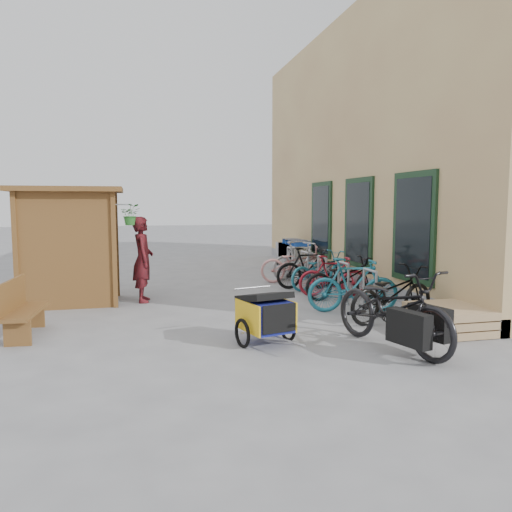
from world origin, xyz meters
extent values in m
plane|color=gray|center=(0.00, 0.00, 0.00)|extent=(80.00, 80.00, 0.00)
cube|color=#D1B678|center=(6.50, 4.50, 3.50)|extent=(6.00, 13.00, 7.00)
cube|color=gray|center=(3.58, 4.50, 0.15)|extent=(0.18, 13.00, 0.30)
cube|color=black|center=(3.47, 0.50, 1.60)|extent=(0.06, 1.50, 2.20)
cube|color=black|center=(3.44, 0.50, 1.60)|extent=(0.02, 1.25, 1.95)
cube|color=black|center=(3.47, 3.00, 1.60)|extent=(0.06, 1.50, 2.20)
cube|color=black|center=(3.44, 3.00, 1.60)|extent=(0.02, 1.25, 1.95)
cube|color=black|center=(3.47, 5.50, 1.60)|extent=(0.06, 1.50, 2.20)
cube|color=black|center=(3.44, 5.50, 1.60)|extent=(0.02, 1.25, 1.95)
cube|color=brown|center=(-4.10, 1.85, 1.15)|extent=(0.09, 0.09, 2.30)
cube|color=brown|center=(-2.30, 1.85, 1.15)|extent=(0.09, 0.09, 2.30)
cube|color=brown|center=(-4.10, 3.15, 1.15)|extent=(0.09, 0.09, 2.30)
cube|color=brown|center=(-2.30, 3.15, 1.15)|extent=(0.09, 0.09, 2.30)
cube|color=brown|center=(-4.07, 2.50, 1.15)|extent=(0.05, 1.30, 2.30)
cube|color=brown|center=(-3.20, 1.88, 1.15)|extent=(1.80, 0.05, 2.30)
cube|color=brown|center=(-3.20, 3.12, 1.15)|extent=(1.80, 0.05, 2.30)
cube|color=brown|center=(-3.20, 2.50, 2.35)|extent=(2.15, 1.65, 0.10)
cube|color=brown|center=(-3.40, 2.50, 0.90)|extent=(1.30, 1.15, 0.04)
cube|color=brown|center=(-3.40, 2.50, 1.50)|extent=(1.30, 1.15, 0.04)
cylinder|color=#A5A8AD|center=(-2.12, 1.85, 2.05)|extent=(0.36, 0.02, 0.02)
imported|color=#276B25|center=(-1.97, 1.85, 1.85)|extent=(0.38, 0.33, 0.42)
cylinder|color=#A5A8AD|center=(2.30, -0.25, 0.42)|extent=(0.05, 0.05, 0.84)
cylinder|color=#A5A8AD|center=(2.30, 0.25, 0.42)|extent=(0.05, 0.05, 0.84)
cylinder|color=#A5A8AD|center=(2.30, 0.00, 0.84)|extent=(0.05, 0.50, 0.05)
cylinder|color=#A5A8AD|center=(2.30, 0.95, 0.42)|extent=(0.05, 0.05, 0.84)
cylinder|color=#A5A8AD|center=(2.30, 1.45, 0.42)|extent=(0.05, 0.05, 0.84)
cylinder|color=#A5A8AD|center=(2.30, 1.20, 0.84)|extent=(0.05, 0.50, 0.05)
cylinder|color=#A5A8AD|center=(2.30, 2.15, 0.42)|extent=(0.05, 0.05, 0.84)
cylinder|color=#A5A8AD|center=(2.30, 2.65, 0.42)|extent=(0.05, 0.05, 0.84)
cylinder|color=#A5A8AD|center=(2.30, 2.40, 0.84)|extent=(0.05, 0.50, 0.05)
cylinder|color=#A5A8AD|center=(2.30, 3.35, 0.42)|extent=(0.05, 0.05, 0.84)
cylinder|color=#A5A8AD|center=(2.30, 3.85, 0.42)|extent=(0.05, 0.05, 0.84)
cylinder|color=#A5A8AD|center=(2.30, 3.60, 0.84)|extent=(0.05, 0.50, 0.05)
cylinder|color=#A5A8AD|center=(2.30, 4.55, 0.42)|extent=(0.05, 0.05, 0.84)
cylinder|color=#A5A8AD|center=(2.30, 5.05, 0.42)|extent=(0.05, 0.05, 0.84)
cylinder|color=#A5A8AD|center=(2.30, 4.80, 0.84)|extent=(0.05, 0.50, 0.05)
cube|color=tan|center=(3.00, -1.40, 0.07)|extent=(1.00, 1.20, 0.12)
cube|color=tan|center=(3.00, -1.40, 0.21)|extent=(1.00, 1.20, 0.12)
cube|color=tan|center=(3.00, -1.40, 0.35)|extent=(1.00, 1.20, 0.12)
cube|color=brown|center=(-3.60, -0.07, 0.40)|extent=(0.53, 1.44, 0.06)
cube|color=brown|center=(-3.79, -0.07, 0.66)|extent=(0.15, 1.41, 0.47)
cube|color=brown|center=(-3.60, -0.63, 0.19)|extent=(0.38, 0.08, 0.38)
cube|color=brown|center=(-3.60, 0.50, 0.19)|extent=(0.38, 0.08, 0.38)
cube|color=silver|center=(3.00, 6.17, 0.55)|extent=(0.50, 0.78, 0.47)
cube|color=blue|center=(3.00, 5.78, 0.87)|extent=(0.50, 0.04, 0.16)
cylinder|color=silver|center=(3.00, 5.75, 0.93)|extent=(0.53, 0.03, 0.03)
cylinder|color=black|center=(2.80, 5.85, 0.05)|extent=(0.04, 0.11, 0.11)
cube|color=silver|center=(3.00, 6.49, 0.55)|extent=(0.50, 0.78, 0.47)
cube|color=blue|center=(3.00, 6.10, 0.87)|extent=(0.50, 0.04, 0.16)
cylinder|color=silver|center=(3.00, 6.07, 0.93)|extent=(0.53, 0.03, 0.03)
cylinder|color=black|center=(2.80, 6.17, 0.05)|extent=(0.04, 0.11, 0.11)
cube|color=silver|center=(3.00, 6.81, 0.55)|extent=(0.50, 0.78, 0.47)
cube|color=blue|center=(3.00, 6.42, 0.87)|extent=(0.50, 0.04, 0.16)
cylinder|color=silver|center=(3.00, 6.39, 0.93)|extent=(0.53, 0.03, 0.03)
cylinder|color=black|center=(2.80, 6.49, 0.05)|extent=(0.04, 0.11, 0.11)
cube|color=silver|center=(3.00, 7.13, 0.55)|extent=(0.50, 0.78, 0.47)
cube|color=blue|center=(3.00, 6.74, 0.87)|extent=(0.50, 0.04, 0.16)
cylinder|color=silver|center=(3.00, 6.71, 0.93)|extent=(0.53, 0.03, 0.03)
cylinder|color=black|center=(2.80, 6.81, 0.05)|extent=(0.04, 0.11, 0.11)
cube|color=silver|center=(3.00, 7.45, 0.55)|extent=(0.50, 0.78, 0.47)
cube|color=blue|center=(3.00, 7.06, 0.87)|extent=(0.50, 0.04, 0.16)
cylinder|color=silver|center=(3.00, 7.03, 0.93)|extent=(0.53, 0.03, 0.03)
cylinder|color=black|center=(2.80, 7.13, 0.05)|extent=(0.04, 0.11, 0.11)
cube|color=navy|center=(-0.06, -1.37, 0.43)|extent=(0.74, 0.87, 0.44)
cube|color=yellow|center=(-0.36, -1.45, 0.43)|extent=(0.22, 0.73, 0.44)
cube|color=yellow|center=(0.23, -1.29, 0.43)|extent=(0.22, 0.73, 0.44)
cube|color=black|center=(0.04, -1.75, 0.46)|extent=(0.52, 0.16, 0.40)
cube|color=black|center=(-0.07, -1.32, 0.70)|extent=(0.79, 0.86, 0.21)
torus|color=black|center=(-0.43, -1.47, 0.20)|extent=(0.16, 0.44, 0.44)
torus|color=black|center=(0.31, -1.27, 0.20)|extent=(0.16, 0.44, 0.44)
cylinder|color=#B7B7BC|center=(0.10, -1.99, 0.20)|extent=(0.19, 0.63, 0.03)
cylinder|color=#B7B7BC|center=(-0.17, -0.97, 0.78)|extent=(0.59, 0.18, 0.03)
imported|color=black|center=(1.63, -2.05, 0.59)|extent=(1.35, 2.37, 1.18)
cube|color=black|center=(1.53, -2.64, 0.45)|extent=(0.35, 0.67, 0.45)
cube|color=black|center=(1.99, -2.41, 0.45)|extent=(0.35, 0.67, 0.45)
cube|color=#E24015|center=(1.76, -2.53, 0.50)|extent=(0.16, 0.21, 0.12)
imported|color=maroon|center=(-1.75, 2.34, 0.90)|extent=(0.45, 0.67, 1.80)
imported|color=black|center=(2.45, -0.55, 0.49)|extent=(1.98, 1.15, 0.99)
imported|color=teal|center=(2.11, 0.32, 0.52)|extent=(1.80, 0.85, 1.05)
imported|color=black|center=(2.46, 1.53, 0.47)|extent=(1.79, 0.68, 0.93)
imported|color=maroon|center=(2.37, 1.92, 0.46)|extent=(1.59, 0.72, 0.92)
imported|color=teal|center=(2.44, 2.88, 0.47)|extent=(1.88, 1.17, 0.93)
imported|color=black|center=(2.23, 3.10, 0.50)|extent=(1.70, 0.56, 1.01)
imported|color=tan|center=(2.19, 3.93, 0.49)|extent=(1.99, 1.17, 0.99)
imported|color=#B2B3B7|center=(2.47, 4.59, 0.53)|extent=(1.81, 1.06, 1.05)
camera|label=1|loc=(-1.92, -8.34, 2.07)|focal=35.00mm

